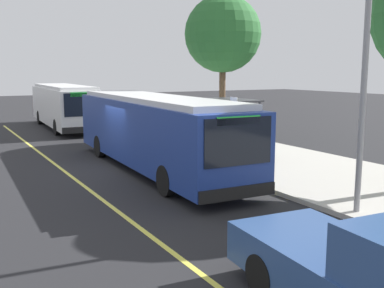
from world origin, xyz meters
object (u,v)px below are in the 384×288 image
at_px(pedestrian_commuter, 203,130).
at_px(transit_bus_main, 154,130).
at_px(transit_bus_second, 64,105).
at_px(waiting_bench, 235,142).
at_px(route_sign_post, 234,123).

bearing_deg(pedestrian_commuter, transit_bus_main, -56.80).
xyz_separation_m(transit_bus_second, pedestrian_commuter, (12.83, 3.44, -0.50)).
xyz_separation_m(transit_bus_main, waiting_bench, (-1.06, 4.66, -0.99)).
distance_m(transit_bus_second, pedestrian_commuter, 13.30).
bearing_deg(pedestrian_commuter, route_sign_post, -15.91).
xyz_separation_m(waiting_bench, pedestrian_commuter, (-1.38, -0.94, 0.48)).
height_order(transit_bus_main, transit_bus_second, same).
relative_size(transit_bus_second, waiting_bench, 6.97).
xyz_separation_m(transit_bus_main, transit_bus_second, (-15.27, 0.28, -0.00)).
xyz_separation_m(transit_bus_main, pedestrian_commuter, (-2.43, 3.72, -0.50)).
relative_size(route_sign_post, pedestrian_commuter, 1.66).
bearing_deg(transit_bus_main, waiting_bench, 102.78).
bearing_deg(pedestrian_commuter, transit_bus_second, -164.99).
relative_size(transit_bus_main, transit_bus_second, 1.11).
relative_size(waiting_bench, pedestrian_commuter, 0.95).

